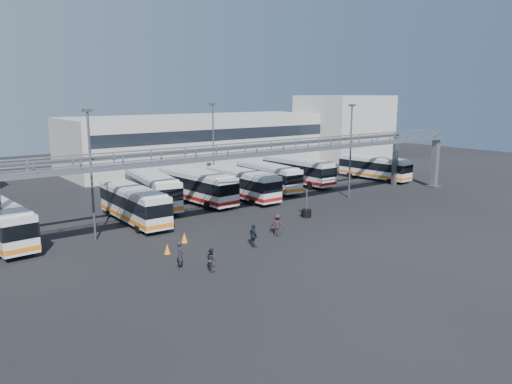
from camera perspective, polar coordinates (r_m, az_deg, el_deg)
ground at (r=42.81m, az=6.69°, el=-4.22°), size 140.00×140.00×0.00m
gantry at (r=46.04m, az=1.75°, el=3.93°), size 51.40×5.15×7.10m
warehouse at (r=79.27m, az=-6.25°, el=5.82°), size 42.00×14.00×8.00m
building_right at (r=91.05m, az=10.02°, el=7.35°), size 14.00×12.00×11.00m
light_pole_left at (r=40.07m, az=-18.34°, el=2.59°), size 0.70×0.35×10.21m
light_pole_mid at (r=55.09m, az=10.77°, el=5.16°), size 0.70×0.35×10.21m
light_pole_back at (r=61.37m, az=-4.90°, el=5.92°), size 0.70×0.35×10.21m
bus_2 at (r=45.44m, az=-13.77°, el=-1.27°), size 2.74×10.63×3.21m
bus_3 at (r=51.48m, az=-11.80°, el=0.41°), size 4.39×11.59×3.44m
bus_4 at (r=52.64m, az=-6.83°, el=0.77°), size 3.35×11.33×3.40m
bus_5 at (r=54.13m, az=-1.62°, el=1.05°), size 2.53×10.70×3.24m
bus_6 at (r=59.14m, az=1.38°, el=1.86°), size 3.03×10.48×3.14m
bus_7 at (r=63.25m, az=4.79°, el=2.54°), size 2.64×11.07×3.36m
bus_9 at (r=68.37m, az=13.37°, el=2.79°), size 3.04×10.25×3.07m
pedestrian_a at (r=33.22m, az=-8.65°, el=-7.14°), size 0.66×0.80×1.89m
pedestrian_b at (r=32.67m, az=-5.11°, el=-7.69°), size 0.71×0.84×1.55m
pedestrian_c at (r=40.33m, az=2.46°, el=-3.77°), size 1.17×1.37×1.84m
pedestrian_d at (r=37.36m, az=-0.28°, el=-5.03°), size 0.56×1.08×1.77m
cone_left at (r=36.58m, az=-10.11°, el=-6.42°), size 0.55×0.55×0.73m
cone_right at (r=39.05m, az=-8.19°, el=-5.17°), size 0.61×0.61×0.80m
tire_stack at (r=46.71m, az=5.78°, el=-2.34°), size 0.92×0.92×2.63m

